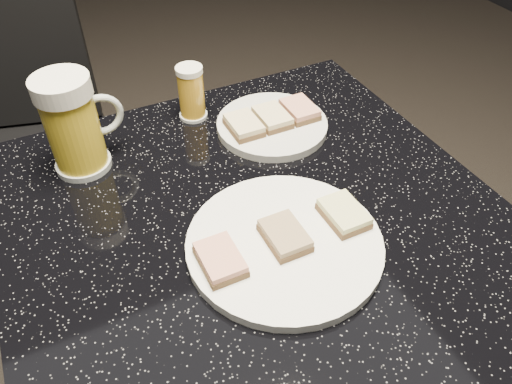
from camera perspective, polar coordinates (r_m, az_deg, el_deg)
plate_large at (r=0.67m, az=3.26°, el=-5.94°), size 0.26×0.26×0.01m
plate_small at (r=0.88m, az=1.84°, el=7.65°), size 0.19×0.19×0.01m
table at (r=0.90m, az=0.00°, el=-13.72°), size 0.70×0.70×0.75m
beer_mug at (r=0.80m, az=-20.10°, el=7.29°), size 0.12×0.09×0.16m
beer_tumbler at (r=0.89m, az=-7.41°, el=11.17°), size 0.05×0.05×0.10m
chair at (r=1.41m, az=-25.10°, el=5.54°), size 0.47×0.47×0.86m
canapes_on_plate_large at (r=0.66m, az=3.31°, el=-5.00°), size 0.23×0.07×0.02m
canapes_on_plate_small at (r=0.87m, az=1.86°, el=8.53°), size 0.16×0.07×0.02m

